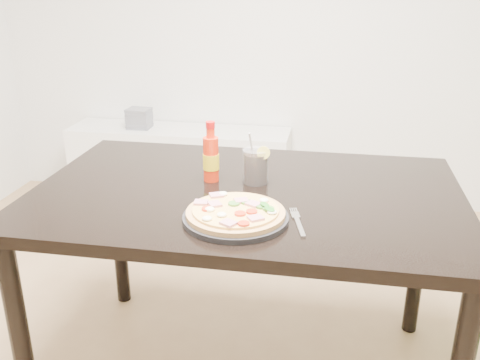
% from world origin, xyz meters
% --- Properties ---
extents(dining_table, '(1.40, 0.90, 0.75)m').
position_xyz_m(dining_table, '(-0.11, 0.53, 0.67)').
color(dining_table, black).
rests_on(dining_table, ground).
extents(plate, '(0.31, 0.31, 0.02)m').
position_xyz_m(plate, '(-0.10, 0.30, 0.76)').
color(plate, black).
rests_on(plate, dining_table).
extents(pizza, '(0.29, 0.29, 0.03)m').
position_xyz_m(pizza, '(-0.10, 0.30, 0.78)').
color(pizza, tan).
rests_on(pizza, plate).
extents(hot_sauce_bottle, '(0.06, 0.06, 0.21)m').
position_xyz_m(hot_sauce_bottle, '(-0.24, 0.60, 0.83)').
color(hot_sauce_bottle, red).
rests_on(hot_sauce_bottle, dining_table).
extents(cola_cup, '(0.10, 0.09, 0.18)m').
position_xyz_m(cola_cup, '(-0.09, 0.61, 0.81)').
color(cola_cup, black).
rests_on(cola_cup, dining_table).
extents(fork, '(0.06, 0.19, 0.00)m').
position_xyz_m(fork, '(0.08, 0.32, 0.75)').
color(fork, silver).
rests_on(fork, dining_table).
extents(media_console, '(1.40, 0.34, 0.50)m').
position_xyz_m(media_console, '(-0.80, 2.07, 0.25)').
color(media_console, white).
rests_on(media_console, ground).
extents(cd_stack, '(0.14, 0.12, 0.13)m').
position_xyz_m(cd_stack, '(-1.05, 2.05, 0.56)').
color(cd_stack, slate).
rests_on(cd_stack, media_console).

